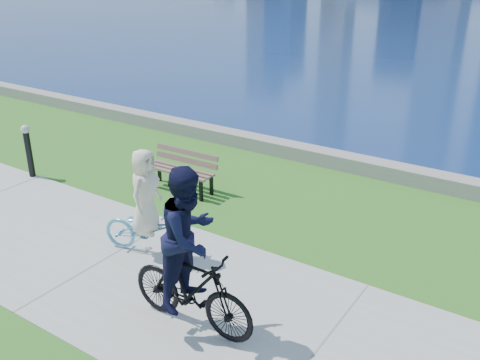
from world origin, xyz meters
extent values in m
plane|color=#265F19|center=(0.00, 0.00, 0.00)|extent=(320.00, 320.00, 0.00)
cube|color=#9D9D98|center=(0.00, 0.00, 0.01)|extent=(80.00, 3.50, 0.02)
cube|color=gray|center=(0.00, 6.20, 0.17)|extent=(90.00, 0.50, 0.35)
cube|color=black|center=(-1.52, 2.76, 0.23)|extent=(0.06, 0.06, 0.47)
cube|color=black|center=(-0.07, 2.79, 0.23)|extent=(0.06, 0.06, 0.47)
cube|color=black|center=(-1.53, 3.13, 0.23)|extent=(0.06, 0.06, 0.47)
cube|color=black|center=(-0.08, 3.16, 0.23)|extent=(0.06, 0.06, 0.47)
cube|color=brown|center=(-0.80, 2.77, 0.49)|extent=(1.66, 0.14, 0.04)
cube|color=brown|center=(-0.80, 2.94, 0.49)|extent=(1.66, 0.14, 0.04)
cube|color=brown|center=(-0.80, 3.10, 0.49)|extent=(1.66, 0.14, 0.04)
cube|color=brown|center=(-0.81, 3.23, 0.62)|extent=(1.66, 0.10, 0.12)
cube|color=brown|center=(-0.81, 3.26, 0.80)|extent=(1.66, 0.10, 0.12)
cylinder|color=black|center=(-4.16, 1.67, 0.56)|extent=(0.14, 0.14, 1.11)
sphere|color=beige|center=(-4.16, 1.67, 1.15)|extent=(0.20, 0.20, 0.20)
imported|color=#51A3C5|center=(0.50, 0.58, 0.46)|extent=(0.95, 1.77, 0.88)
imported|color=white|center=(0.50, 0.58, 1.18)|extent=(0.62, 0.81, 1.46)
imported|color=black|center=(2.34, -0.54, 0.61)|extent=(0.61, 1.98, 1.18)
imported|color=black|center=(2.34, -0.54, 1.42)|extent=(0.74, 0.95, 1.93)
camera|label=1|loc=(6.25, -5.21, 4.77)|focal=40.00mm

